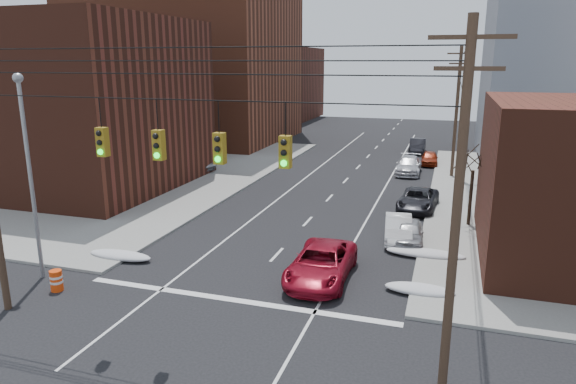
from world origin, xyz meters
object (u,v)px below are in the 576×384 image
Objects in this scene: parked_car_e at (430,158)px; parked_car_d at (409,165)px; lot_car_c at (134,171)px; parked_car_f at (417,146)px; lot_car_a at (111,190)px; lot_car_d at (174,159)px; parked_car_c at (418,200)px; red_pickup at (321,263)px; parked_car_b at (398,228)px; construction_barrel at (56,280)px; parked_car_a at (409,232)px; lot_car_b at (189,162)px.

parked_car_d is at bearing -111.09° from parked_car_e.
parked_car_f is at bearing -67.79° from lot_car_c.
lot_car_d reaches higher than lot_car_a.
red_pickup is at bearing -100.24° from parked_car_c.
parked_car_b is at bearing -82.35° from lot_car_a.
parked_car_b is 4.43× the size of construction_barrel.
parked_car_d is at bearing 91.27° from parked_car_a.
parked_car_d reaches higher than parked_car_c.
parked_car_f reaches higher than parked_car_c.
red_pickup is at bearing -94.96° from parked_car_d.
parked_car_e is (0.64, 22.86, -0.03)m from parked_car_b.
parked_car_d is at bearing -90.62° from lot_car_d.
red_pickup is 28.26m from lot_car_d.
red_pickup reaches higher than parked_car_a.
parked_car_d is at bearing -57.46° from lot_car_b.
lot_car_b is (-19.19, -16.39, 0.14)m from parked_car_f.
lot_car_a is at bearing 176.67° from lot_car_d.
construction_barrel is at bearing -113.87° from parked_car_d.
parked_car_c is 16.25m from parked_car_e.
parked_car_f is 42.57m from construction_barrel.
parked_car_c is at bearing -87.24° from parked_car_f.
lot_car_c is at bearing -179.30° from parked_car_c.
parked_car_d reaches higher than construction_barrel.
parked_car_b is at bearing -89.39° from parked_car_f.
parked_car_a is 23.27m from parked_car_e.
red_pickup is at bearing -148.88° from lot_car_c.
lot_car_c reaches higher than parked_car_a.
parked_car_b is 29.43m from parked_car_f.
parked_car_d is 4.96m from parked_car_e.
parked_car_d is at bearing -91.26° from parked_car_f.
parked_car_e is 4.11× the size of construction_barrel.
parked_car_b is 6.64m from parked_car_c.
parked_car_a is at bearing -105.34° from lot_car_b.
parked_car_e is 0.82× the size of parked_car_f.
red_pickup is at bearing -102.61° from lot_car_a.
lot_car_b is (-17.34, 19.55, 0.14)m from red_pickup.
lot_car_b reaches higher than lot_car_c.
red_pickup is 1.11× the size of parked_car_c.
lot_car_a is at bearing -137.60° from parked_car_e.
parked_car_b is 20.54m from lot_car_a.
construction_barrel is (-12.61, -40.66, -0.29)m from parked_car_f.
construction_barrel is at bearing -146.32° from parked_car_a.
lot_car_c reaches higher than parked_car_f.
construction_barrel is at bearing -157.13° from red_pickup.
red_pickup is at bearing -120.92° from lot_car_b.
lot_car_c reaches higher than construction_barrel.
parked_car_a is 17.87m from construction_barrel.
lot_car_c is at bearing 153.72° from parked_car_b.
parked_car_e reaches higher than construction_barrel.
construction_barrel is (-14.21, -17.86, -0.22)m from parked_car_c.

